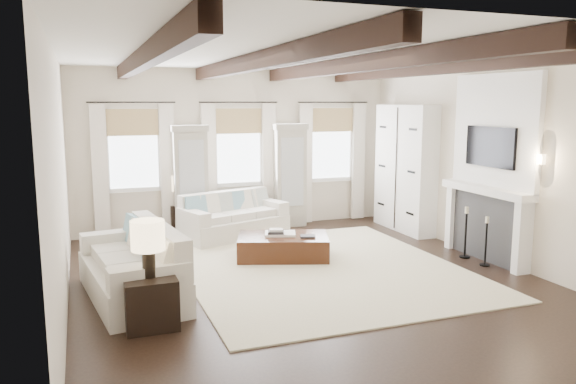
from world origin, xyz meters
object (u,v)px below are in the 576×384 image
object	(u,v)px
sofa_left	(137,269)
side_table_front	(150,302)
ottoman	(283,247)
side_table_back	(180,219)
sofa_back	(232,219)

from	to	relation	value
sofa_left	side_table_front	bearing A→B (deg)	-87.57
sofa_left	side_table_front	world-z (taller)	sofa_left
ottoman	side_table_back	world-z (taller)	side_table_back
ottoman	side_table_front	size ratio (longest dim) A/B	2.50
side_table_front	side_table_back	distance (m)	4.72
side_table_back	side_table_front	bearing A→B (deg)	-103.61
sofa_back	side_table_front	xyz separation A→B (m)	(-2.00, -3.88, -0.06)
sofa_left	ottoman	size ratio (longest dim) A/B	1.60
ottoman	side_table_front	xyz separation A→B (m)	(-2.39, -2.14, 0.10)
sofa_back	side_table_back	xyz separation A→B (m)	(-0.89, 0.70, -0.07)
sofa_back	sofa_left	size ratio (longest dim) A/B	0.93
side_table_front	side_table_back	size ratio (longest dim) A/B	1.04
ottoman	side_table_back	bearing A→B (deg)	137.12
sofa_back	sofa_left	distance (m)	3.48
side_table_front	sofa_left	bearing A→B (deg)	92.43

